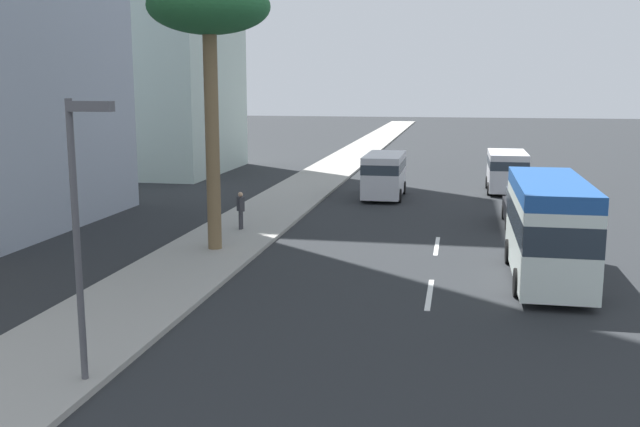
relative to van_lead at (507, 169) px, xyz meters
The scene contains 11 objects.
ground_plane 7.62m from the van_lead, 152.87° to the left, with size 198.00×198.00×0.00m, color #26282B.
sidewalk_right 13.40m from the van_lead, 120.02° to the left, with size 162.00×3.70×0.15m, color #9E9B93.
lane_stripe_mid 21.70m from the van_lead, behind, with size 3.20×0.16×0.01m, color silver.
lane_stripe_far 15.28m from the van_lead, 167.01° to the left, with size 3.20×0.16×0.01m, color silver.
van_lead is the anchor object (origin of this frame).
car_second 10.01m from the van_lead, behind, with size 4.23×1.90×1.59m.
van_third 7.43m from the van_lead, 116.74° to the left, with size 4.98×2.10×2.37m.
minibus_fourth 19.09m from the van_lead, behind, with size 6.97×2.26×3.19m.
pedestrian_near_lamp 17.97m from the van_lead, 140.14° to the left, with size 0.39×0.38×1.56m.
palm_tree 22.01m from the van_lead, 146.77° to the left, with size 4.29×4.29×9.57m.
street_lamp 31.05m from the van_lead, 161.19° to the left, with size 0.24×0.97×5.69m.
Camera 1 is at (-4.03, -0.71, 6.13)m, focal length 40.74 mm.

